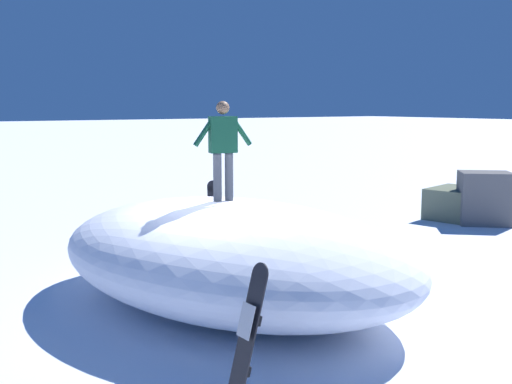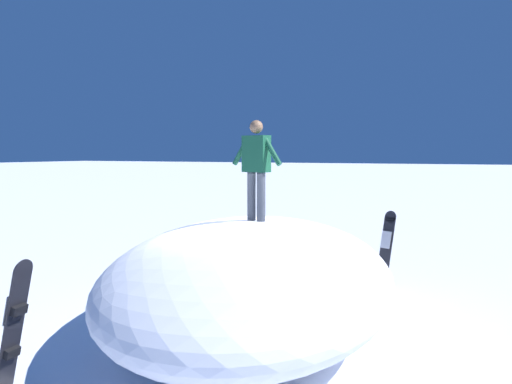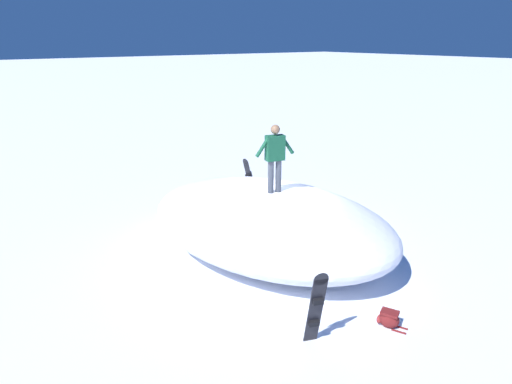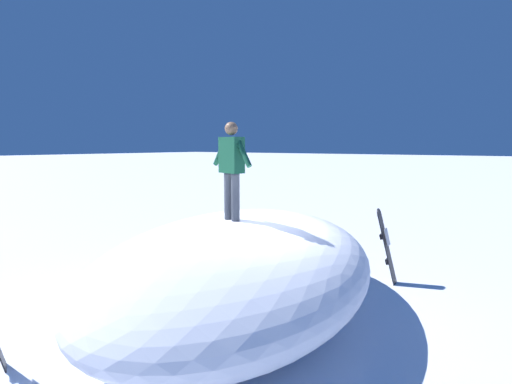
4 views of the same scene
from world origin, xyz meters
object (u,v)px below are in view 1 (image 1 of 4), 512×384
(backpack_near, at_px, (143,249))
(snowboard_secondary_upright, at_px, (214,215))
(snowboard_primary_upright, at_px, (248,336))
(snowboarder_standing, at_px, (223,144))

(backpack_near, bearing_deg, snowboard_secondary_upright, -104.60)
(snowboard_primary_upright, relative_size, backpack_near, 2.66)
(snowboarder_standing, distance_m, backpack_near, 4.36)
(snowboarder_standing, distance_m, snowboard_primary_upright, 4.10)
(snowboard_primary_upright, distance_m, backpack_near, 7.10)
(snowboarder_standing, height_order, backpack_near, snowboarder_standing)
(snowboarder_standing, relative_size, backpack_near, 2.68)
(snowboarder_standing, xyz_separation_m, snowboard_primary_upright, (-3.29, 1.62, -1.83))
(snowboard_primary_upright, bearing_deg, snowboard_secondary_upright, -26.34)
(snowboard_primary_upright, distance_m, snowboard_secondary_upright, 7.22)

